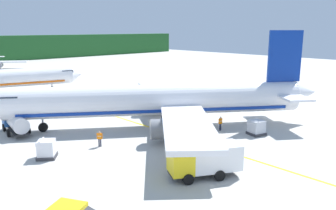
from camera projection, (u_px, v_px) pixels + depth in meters
ground at (22, 103)px, 56.39m from camera, size 240.00×320.00×0.20m
airliner_foreground at (161, 100)px, 41.83m from camera, size 35.94×30.67×11.90m
service_truck_fuel at (205, 159)px, 27.96m from camera, size 6.32×4.78×2.73m
service_truck_pushback at (16, 122)px, 39.76m from camera, size 2.99×6.18×2.40m
cargo_container_near at (46, 149)px, 32.15m from camera, size 2.40×2.40×1.89m
cargo_container_mid at (256, 128)px, 39.22m from camera, size 2.12×2.12×1.83m
crew_marshaller at (220, 122)px, 40.80m from camera, size 0.63×0.28×1.74m
crew_loader_left at (100, 138)px, 35.23m from camera, size 0.48×0.48×1.67m
apron_guide_line at (181, 137)px, 38.48m from camera, size 0.30×60.00×0.01m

